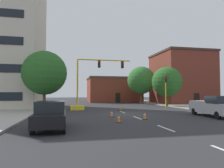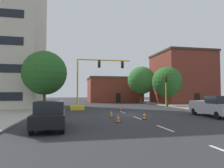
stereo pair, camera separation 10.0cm
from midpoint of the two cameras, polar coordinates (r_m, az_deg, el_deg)
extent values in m
plane|color=#2D2D30|center=(21.54, 4.69, -8.53)|extent=(160.00, 160.00, 0.00)
cube|color=#B2ADA3|center=(29.46, -24.80, -6.54)|extent=(6.00, 56.00, 0.14)
cube|color=#9E998E|center=(34.19, 21.76, -6.00)|extent=(6.00, 56.00, 0.14)
cube|color=silver|center=(13.65, 14.85, -11.96)|extent=(0.16, 2.40, 0.01)
cube|color=silver|center=(18.70, 7.28, -9.43)|extent=(0.16, 2.40, 0.01)
cube|color=silver|center=(23.94, 3.02, -7.91)|extent=(0.16, 2.40, 0.01)
cube|color=brown|center=(50.86, 0.58, -1.86)|extent=(12.56, 9.39, 5.66)
cube|color=#4C4238|center=(50.99, 0.58, 1.55)|extent=(12.86, 9.69, 0.40)
cube|color=black|center=(46.26, 1.80, -3.94)|extent=(1.10, 0.06, 2.20)
cube|color=brown|center=(45.72, 19.06, 1.32)|extent=(10.26, 10.72, 10.39)
cube|color=#3D2D23|center=(46.38, 18.96, 7.99)|extent=(10.56, 11.02, 0.40)
cube|color=black|center=(41.09, 22.96, -3.92)|extent=(1.10, 0.06, 2.20)
cube|color=yellow|center=(27.31, -9.65, -6.64)|extent=(1.80, 1.20, 0.55)
cylinder|color=yellow|center=(27.27, -9.60, 0.45)|extent=(0.20, 0.20, 6.20)
cylinder|color=yellow|center=(27.95, -2.04, 6.74)|extent=(7.26, 0.16, 0.16)
cube|color=black|center=(27.76, -3.53, 5.61)|extent=(0.32, 0.36, 0.95)
sphere|color=red|center=(27.61, -3.47, 6.23)|extent=(0.20, 0.20, 0.20)
sphere|color=#38280A|center=(27.57, -3.47, 5.65)|extent=(0.20, 0.20, 0.20)
sphere|color=black|center=(27.53, -3.47, 5.07)|extent=(0.20, 0.20, 0.20)
cube|color=black|center=(28.38, 3.05, 5.42)|extent=(0.32, 0.36, 0.95)
sphere|color=red|center=(28.24, 3.15, 6.03)|extent=(0.20, 0.20, 0.20)
sphere|color=#38280A|center=(28.20, 3.15, 5.47)|extent=(0.20, 0.20, 0.20)
sphere|color=black|center=(28.16, 3.15, 4.90)|extent=(0.20, 0.20, 0.20)
cylinder|color=yellow|center=(31.32, 15.03, -2.16)|extent=(0.14, 0.14, 4.80)
cube|color=black|center=(31.38, 14.99, 1.35)|extent=(0.32, 0.36, 0.95)
sphere|color=red|center=(31.23, 15.14, 1.88)|extent=(0.20, 0.20, 0.20)
sphere|color=#38280A|center=(31.21, 15.15, 1.37)|extent=(0.20, 0.20, 0.20)
sphere|color=black|center=(31.20, 15.15, 0.85)|extent=(0.20, 0.20, 0.20)
cylinder|color=#4C3823|center=(42.62, 8.41, -3.68)|extent=(0.36, 0.36, 2.73)
sphere|color=#33702D|center=(42.69, 8.38, 1.06)|extent=(5.77, 5.77, 5.77)
cylinder|color=#4C3823|center=(34.82, 15.37, -4.27)|extent=(0.36, 0.36, 2.26)
sphere|color=#286023|center=(34.85, 15.31, 0.64)|extent=(4.95, 4.95, 4.95)
cylinder|color=brown|center=(26.36, -18.45, -4.36)|extent=(0.36, 0.36, 2.70)
sphere|color=#286023|center=(26.46, -18.35, 3.00)|extent=(5.45, 5.45, 5.45)
cube|color=#BCBCC1|center=(21.62, 26.77, -6.08)|extent=(2.32, 5.51, 0.95)
cube|color=#1E2328|center=(20.85, 28.14, -3.92)|extent=(1.94, 1.91, 0.70)
cube|color=#BCBCC1|center=(22.58, 25.02, -4.54)|extent=(2.16, 2.92, 0.16)
cylinder|color=black|center=(19.65, 27.70, -7.84)|extent=(0.26, 0.69, 0.68)
cylinder|color=black|center=(23.68, 26.05, -6.91)|extent=(0.26, 0.69, 0.68)
cylinder|color=black|center=(22.73, 22.25, -7.17)|extent=(0.26, 0.69, 0.68)
cube|color=black|center=(13.34, -16.97, -9.18)|extent=(1.96, 4.54, 0.70)
cube|color=#1E2328|center=(13.38, -16.91, -6.15)|extent=(1.76, 2.34, 0.70)
cylinder|color=black|center=(14.97, -19.76, -9.75)|extent=(0.24, 0.69, 0.68)
cylinder|color=black|center=(14.87, -13.34, -9.88)|extent=(0.24, 0.69, 0.68)
cylinder|color=black|center=(11.97, -21.56, -11.59)|extent=(0.24, 0.69, 0.68)
cylinder|color=black|center=(11.84, -13.48, -11.80)|extent=(0.24, 0.69, 0.68)
cube|color=black|center=(17.67, 9.25, -9.77)|extent=(0.36, 0.36, 0.04)
cone|color=orange|center=(17.63, 9.24, -8.75)|extent=(0.28, 0.28, 0.59)
cylinder|color=white|center=(17.62, 9.24, -8.52)|extent=(0.19, 0.19, 0.08)
cube|color=black|center=(15.70, 1.95, -10.73)|extent=(0.36, 0.36, 0.04)
cone|color=orange|center=(15.66, 1.95, -9.65)|extent=(0.28, 0.28, 0.55)
cylinder|color=white|center=(15.65, 1.95, -9.41)|extent=(0.19, 0.19, 0.08)
cube|color=black|center=(19.26, -0.04, -9.19)|extent=(0.36, 0.36, 0.04)
cone|color=orange|center=(19.23, -0.04, -8.31)|extent=(0.28, 0.28, 0.56)
cylinder|color=white|center=(19.22, -0.04, -8.11)|extent=(0.19, 0.19, 0.08)
cube|color=black|center=(26.36, 2.42, -7.38)|extent=(0.36, 0.36, 0.04)
cone|color=orange|center=(26.33, 2.42, -6.54)|extent=(0.28, 0.28, 0.74)
cylinder|color=white|center=(26.32, 2.42, -6.34)|extent=(0.19, 0.19, 0.08)
camera|label=1|loc=(0.05, -89.89, 0.00)|focal=32.43mm
camera|label=2|loc=(0.05, 90.11, 0.00)|focal=32.43mm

